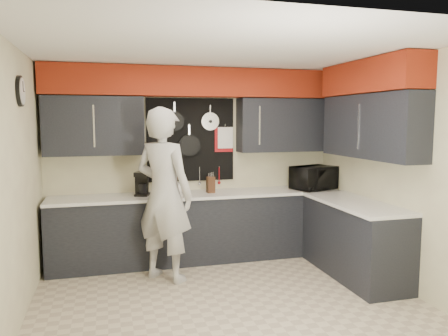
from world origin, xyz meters
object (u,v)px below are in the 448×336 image
object	(u,v)px
microwave	(314,178)
utensil_crock	(177,188)
person	(164,195)
knife_block	(211,185)
coffee_maker	(142,183)

from	to	relation	value
microwave	utensil_crock	world-z (taller)	microwave
microwave	person	distance (m)	2.25
knife_block	utensil_crock	distance (m)	0.46
microwave	person	world-z (taller)	person
utensil_crock	coffee_maker	bearing A→B (deg)	177.36
utensil_crock	coffee_maker	world-z (taller)	coffee_maker
knife_block	coffee_maker	world-z (taller)	coffee_maker
knife_block	person	size ratio (longest dim) A/B	0.11
utensil_crock	person	distance (m)	0.67
microwave	coffee_maker	xyz separation A→B (m)	(-2.39, 0.14, -0.00)
utensil_crock	person	bearing A→B (deg)	-112.29
knife_block	utensil_crock	bearing A→B (deg)	172.34
microwave	knife_block	distance (m)	1.48
microwave	knife_block	world-z (taller)	microwave
knife_block	person	xyz separation A→B (m)	(-0.71, -0.60, -0.00)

